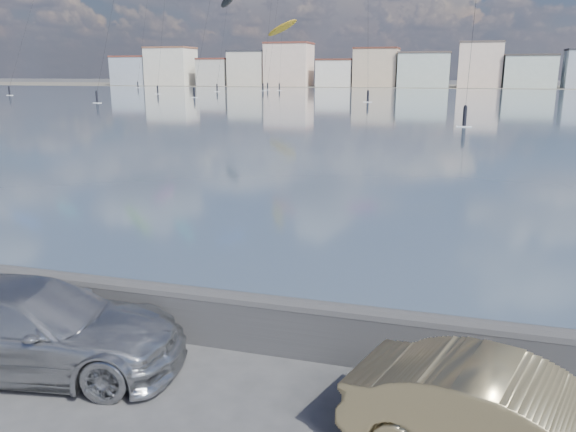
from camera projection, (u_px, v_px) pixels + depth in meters
The scene contains 9 objects.
ground at pixel (141, 430), 7.91m from camera, with size 700.00×700.00×0.00m, color #333335.
bay_water at pixel (429, 102), 93.00m from camera, with size 500.00×177.00×0.00m, color #3A4D67.
far_shore_strip at pixel (443, 86), 193.90m from camera, with size 500.00×60.00×0.00m, color #4C473D.
seawall at pixel (216, 315), 10.28m from camera, with size 400.00×0.36×1.08m.
far_buildings at pixel (448, 68), 179.02m from camera, with size 240.79×13.26×14.60m.
car_silver at pixel (32, 327), 9.40m from camera, with size 2.10×5.16×1.50m, color #AAABB0.
car_champagne at pixel (516, 427), 6.84m from camera, with size 1.47×4.22×1.39m, color tan.
kitesurfer_4 at pixel (282, 28), 154.08m from camera, with size 9.88×10.64×19.44m.
kitesurfer_10 at pixel (228, 2), 145.08m from camera, with size 7.65×14.95×24.70m.
Camera 1 is at (3.92, -6.06, 4.90)m, focal length 35.00 mm.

